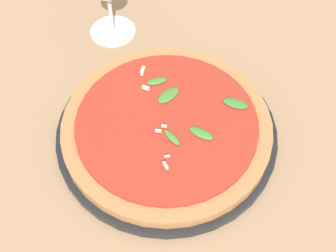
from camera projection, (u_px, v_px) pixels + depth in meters
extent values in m
plane|color=#9E7A56|center=(183.00, 127.00, 0.75)|extent=(6.00, 6.00, 0.00)
cylinder|color=black|center=(168.00, 135.00, 0.73)|extent=(0.34, 0.34, 0.01)
cylinder|color=#AD7542|center=(168.00, 129.00, 0.72)|extent=(0.32, 0.32, 0.02)
cylinder|color=#A82D1E|center=(168.00, 125.00, 0.71)|extent=(0.28, 0.28, 0.01)
ellipsoid|color=#468130|center=(172.00, 137.00, 0.69)|extent=(0.01, 0.03, 0.01)
ellipsoid|color=#447D2F|center=(170.00, 94.00, 0.73)|extent=(0.04, 0.03, 0.01)
ellipsoid|color=#3E7B30|center=(235.00, 103.00, 0.72)|extent=(0.04, 0.04, 0.01)
ellipsoid|color=#3F8330|center=(200.00, 134.00, 0.69)|extent=(0.03, 0.04, 0.01)
ellipsoid|color=#3F8034|center=(154.00, 82.00, 0.75)|extent=(0.04, 0.02, 0.01)
cube|color=#EFE5C6|center=(164.00, 126.00, 0.69)|extent=(0.01, 0.01, 0.00)
cube|color=#EFE5C6|center=(143.00, 71.00, 0.76)|extent=(0.01, 0.01, 0.01)
cube|color=#EFE5C6|center=(158.00, 131.00, 0.69)|extent=(0.01, 0.01, 0.01)
cube|color=#EFE5C6|center=(167.00, 156.00, 0.66)|extent=(0.01, 0.01, 0.00)
cube|color=#EFE5C6|center=(165.00, 166.00, 0.65)|extent=(0.01, 0.01, 0.01)
cube|color=#EFE5C6|center=(146.00, 88.00, 0.74)|extent=(0.01, 0.01, 0.01)
cylinder|color=white|center=(113.00, 31.00, 0.87)|extent=(0.08, 0.08, 0.00)
cylinder|color=white|center=(110.00, 12.00, 0.83)|extent=(0.01, 0.01, 0.09)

